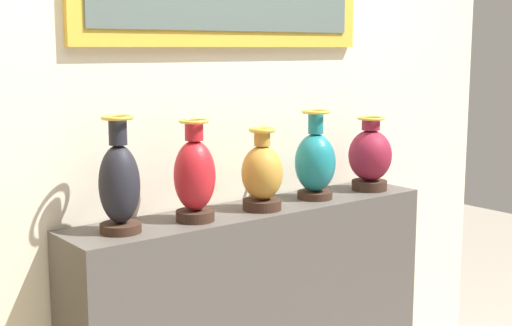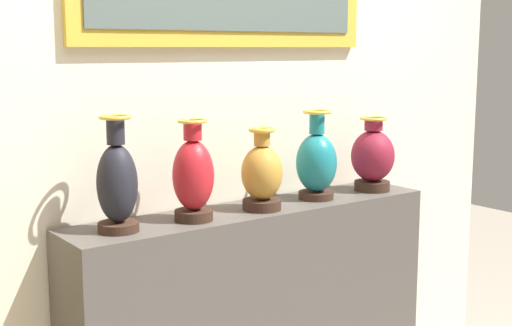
% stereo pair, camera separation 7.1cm
% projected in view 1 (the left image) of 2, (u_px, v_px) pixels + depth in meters
% --- Properties ---
extents(back_wall, '(3.07, 0.14, 3.02)m').
position_uv_depth(back_wall, '(223.00, 69.00, 2.80)').
color(back_wall, beige).
rests_on(back_wall, ground_plane).
extents(vase_onyx, '(0.14, 0.14, 0.39)m').
position_uv_depth(vase_onyx, '(119.00, 184.00, 2.33)').
color(vase_onyx, '#382319').
rests_on(vase_onyx, display_shelf).
extents(vase_crimson, '(0.15, 0.15, 0.36)m').
position_uv_depth(vase_crimson, '(195.00, 177.00, 2.49)').
color(vase_crimson, '#382319').
rests_on(vase_crimson, display_shelf).
extents(vase_ochre, '(0.16, 0.16, 0.31)m').
position_uv_depth(vase_ochre, '(262.00, 175.00, 2.67)').
color(vase_ochre, '#382319').
rests_on(vase_ochre, display_shelf).
extents(vase_teal, '(0.17, 0.17, 0.36)m').
position_uv_depth(vase_teal, '(315.00, 162.00, 2.87)').
color(vase_teal, '#382319').
rests_on(vase_teal, display_shelf).
extents(vase_burgundy, '(0.19, 0.19, 0.32)m').
position_uv_depth(vase_burgundy, '(370.00, 157.00, 3.05)').
color(vase_burgundy, '#382319').
rests_on(vase_burgundy, display_shelf).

